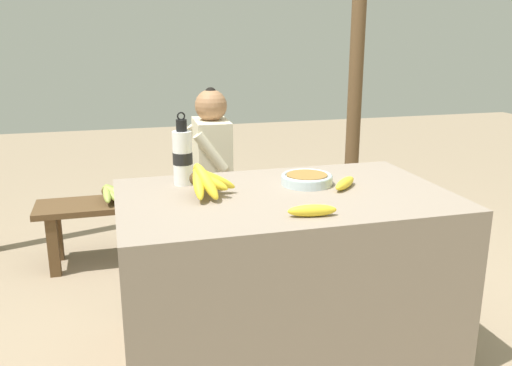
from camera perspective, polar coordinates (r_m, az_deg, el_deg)
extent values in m
plane|color=gray|center=(2.52, 2.80, -17.09)|extent=(12.00, 12.00, 0.00)
cube|color=gray|center=(2.35, 2.92, -9.63)|extent=(1.35, 0.83, 0.73)
sphere|color=#4C381E|center=(2.18, -6.29, 0.45)|extent=(0.06, 0.06, 0.06)
ellipsoid|color=yellow|center=(2.12, -6.09, -0.08)|extent=(0.05, 0.16, 0.13)
ellipsoid|color=yellow|center=(2.12, -5.24, 0.19)|extent=(0.12, 0.17, 0.15)
ellipsoid|color=yellow|center=(2.16, -4.85, 0.17)|extent=(0.16, 0.12, 0.09)
ellipsoid|color=yellow|center=(2.19, -4.44, 0.42)|extent=(0.19, 0.04, 0.12)
ellipsoid|color=yellow|center=(2.22, -5.07, 0.64)|extent=(0.16, 0.12, 0.13)
ellipsoid|color=yellow|center=(2.23, -5.56, 0.63)|extent=(0.13, 0.15, 0.09)
ellipsoid|color=yellow|center=(2.24, -5.98, 0.92)|extent=(0.10, 0.16, 0.14)
cylinder|color=silver|center=(2.36, 5.36, 0.28)|extent=(0.22, 0.22, 0.04)
torus|color=silver|center=(2.35, 5.37, 0.71)|extent=(0.22, 0.22, 0.02)
cylinder|color=olive|center=(2.35, 5.38, 0.80)|extent=(0.18, 0.18, 0.01)
cylinder|color=white|center=(2.35, -7.73, 2.62)|extent=(0.08, 0.08, 0.23)
cylinder|color=black|center=(2.35, -7.73, 2.62)|extent=(0.08, 0.08, 0.05)
cylinder|color=black|center=(2.32, -7.86, 6.03)|extent=(0.05, 0.05, 0.05)
torus|color=black|center=(2.31, -7.89, 6.99)|extent=(0.04, 0.01, 0.04)
ellipsoid|color=yellow|center=(1.95, 5.93, -2.90)|extent=(0.18, 0.07, 0.04)
ellipsoid|color=yellow|center=(2.32, 9.34, -0.03)|extent=(0.16, 0.16, 0.04)
cube|color=brown|center=(3.39, -6.85, -1.58)|extent=(1.84, 0.32, 0.04)
cube|color=brown|center=(3.33, -20.56, -6.34)|extent=(0.06, 0.06, 0.35)
cube|color=brown|center=(3.54, 6.77, -4.08)|extent=(0.06, 0.06, 0.35)
cube|color=brown|center=(3.55, -20.24, -4.93)|extent=(0.06, 0.06, 0.35)
cube|color=brown|center=(3.75, 5.41, -2.89)|extent=(0.06, 0.06, 0.35)
cylinder|color=#232328|center=(3.32, -8.61, -5.20)|extent=(0.09, 0.09, 0.38)
cylinder|color=#232328|center=(3.27, -6.65, -1.75)|extent=(0.30, 0.10, 0.09)
cylinder|color=#232328|center=(3.50, -8.87, -4.13)|extent=(0.09, 0.09, 0.38)
cylinder|color=#232328|center=(3.44, -7.02, -0.85)|extent=(0.30, 0.10, 0.09)
cube|color=beige|center=(3.31, -4.65, 2.61)|extent=(0.21, 0.35, 0.47)
cylinder|color=beige|center=(3.14, -4.77, 3.24)|extent=(0.20, 0.07, 0.25)
cylinder|color=beige|center=(3.45, -5.58, 4.36)|extent=(0.20, 0.07, 0.25)
sphere|color=#9E704C|center=(3.26, -4.77, 8.12)|extent=(0.19, 0.19, 0.19)
sphere|color=black|center=(3.25, -4.80, 9.38)|extent=(0.07, 0.07, 0.07)
sphere|color=#4C381E|center=(3.34, -15.50, -0.87)|extent=(0.05, 0.05, 0.05)
ellipsoid|color=#9EB24C|center=(3.28, -15.42, -1.19)|extent=(0.06, 0.17, 0.10)
ellipsoid|color=#9EB24C|center=(3.29, -15.02, -1.17)|extent=(0.11, 0.15, 0.09)
ellipsoid|color=#9EB24C|center=(3.29, -14.58, -1.03)|extent=(0.17, 0.15, 0.11)
ellipsoid|color=#9EB24C|center=(3.33, -14.41, -1.00)|extent=(0.17, 0.07, 0.11)
ellipsoid|color=#9EB24C|center=(3.35, -14.49, -0.81)|extent=(0.16, 0.07, 0.12)
ellipsoid|color=#9EB24C|center=(3.37, -14.75, -0.72)|extent=(0.14, 0.12, 0.11)
ellipsoid|color=#9EB24C|center=(3.38, -15.02, -0.65)|extent=(0.11, 0.15, 0.12)
ellipsoid|color=#9EB24C|center=(3.40, -15.63, -0.69)|extent=(0.06, 0.17, 0.12)
cylinder|color=brown|center=(3.97, 10.59, 13.61)|extent=(0.10, 0.10, 2.48)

